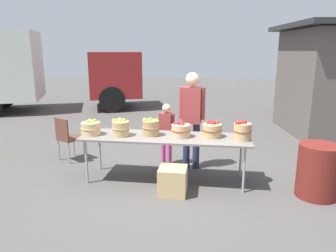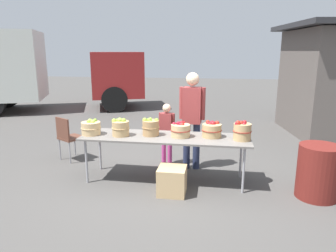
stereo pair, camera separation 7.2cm
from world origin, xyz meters
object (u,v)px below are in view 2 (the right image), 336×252
apple_basket_green_0 (91,128)px  apple_basket_red_0 (180,130)px  folding_chair (68,135)px  apple_basket_red_2 (242,131)px  market_table (165,139)px  box_truck (11,69)px  apple_basket_green_1 (120,127)px  produce_crate (172,181)px  trash_barrel (318,172)px  apple_basket_red_1 (212,130)px  apple_basket_green_2 (151,127)px  vendor_adult (192,113)px  child_customer (167,130)px

apple_basket_green_0 → apple_basket_red_0: 1.47m
folding_chair → apple_basket_red_2: bearing=-161.3°
market_table → apple_basket_green_0: 1.23m
apple_basket_red_2 → box_truck: (-7.47, 5.23, 0.60)m
apple_basket_green_1 → produce_crate: bearing=-24.7°
box_truck → trash_barrel: 10.21m
apple_basket_red_1 → apple_basket_green_2: bearing=-176.9°
apple_basket_red_0 → apple_basket_green_0: bearing=-176.7°
apple_basket_red_2 → folding_chair: size_ratio=0.36×
apple_basket_red_0 → vendor_adult: vendor_adult is taller
apple_basket_green_1 → apple_basket_red_2: size_ratio=0.93×
vendor_adult → produce_crate: 1.38m
apple_basket_green_2 → child_customer: child_customer is taller
apple_basket_red_0 → apple_basket_red_1: (0.49, 0.07, 0.00)m
market_table → vendor_adult: 0.79m
folding_chair → market_table: bearing=-167.5°
apple_basket_red_1 → child_customer: child_customer is taller
apple_basket_red_0 → vendor_adult: 0.64m
trash_barrel → apple_basket_green_2: bearing=173.2°
trash_barrel → apple_basket_red_2: bearing=167.1°
apple_basket_green_0 → vendor_adult: bearing=23.3°
produce_crate → apple_basket_green_2: bearing=129.9°
apple_basket_green_0 → trash_barrel: bearing=-3.3°
apple_basket_red_2 → apple_basket_green_1: bearing=-178.8°
produce_crate → trash_barrel: bearing=5.7°
box_truck → produce_crate: (6.45, -5.69, -1.28)m
apple_basket_red_1 → folding_chair: (-2.74, 0.58, -0.36)m
apple_basket_green_1 → trash_barrel: bearing=-3.9°
apple_basket_green_0 → apple_basket_red_1: 1.96m
apple_basket_green_0 → apple_basket_green_2: size_ratio=1.13×
apple_basket_green_2 → apple_basket_red_2: 1.44m
folding_chair → produce_crate: 2.49m
apple_basket_red_0 → child_customer: size_ratio=0.28×
apple_basket_red_1 → produce_crate: size_ratio=0.79×
apple_basket_green_2 → folding_chair: (-1.76, 0.63, -0.38)m
apple_basket_green_1 → box_truck: (-5.55, 5.28, 0.60)m
apple_basket_green_0 → child_customer: size_ratio=0.28×
market_table → apple_basket_red_1: apple_basket_red_1 is taller
market_table → apple_basket_green_1: size_ratio=9.28×
apple_basket_green_0 → box_truck: (-5.05, 5.28, 0.63)m
market_table → vendor_adult: size_ratio=1.56×
apple_basket_green_0 → folding_chair: (-0.79, 0.73, -0.35)m
apple_basket_green_2 → box_truck: size_ratio=0.04×
child_customer → trash_barrel: size_ratio=1.47×
produce_crate → box_truck: bearing=138.6°
apple_basket_red_1 → folding_chair: bearing=168.1°
apple_basket_green_1 → vendor_adult: bearing=31.8°
apple_basket_green_2 → apple_basket_red_2: (1.44, -0.05, 0.01)m
apple_basket_green_0 → folding_chair: size_ratio=0.38×
apple_basket_green_2 → apple_basket_red_0: bearing=-1.9°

